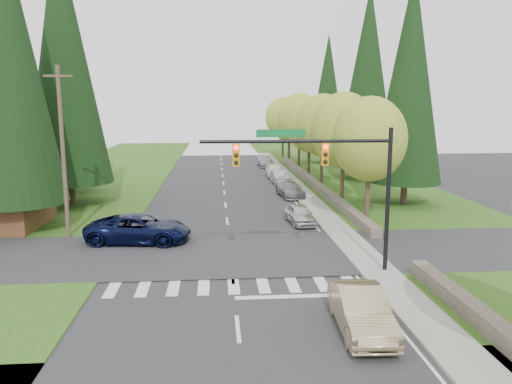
{
  "coord_description": "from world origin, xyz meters",
  "views": [
    {
      "loc": [
        -0.68,
        -17.53,
        7.83
      ],
      "look_at": [
        1.6,
        10.88,
        2.8
      ],
      "focal_mm": 35.0,
      "sensor_mm": 36.0,
      "label": 1
    }
  ],
  "objects": [
    {
      "name": "traffic_signal",
      "position": [
        4.37,
        4.5,
        4.98
      ],
      "size": [
        8.7,
        0.37,
        6.8
      ],
      "color": "black",
      "rests_on": "ground"
    },
    {
      "name": "decid_tree_4",
      "position": [
        9.3,
        42.0,
        6.06
      ],
      "size": [
        5.4,
        5.4,
        9.18
      ],
      "color": "#38281C",
      "rests_on": "ground"
    },
    {
      "name": "sedan_champagne",
      "position": [
        4.28,
        -1.49,
        0.76
      ],
      "size": [
        1.8,
        4.65,
        1.51
      ],
      "primitive_type": "imported",
      "rotation": [
        0.0,
        0.0,
        -0.04
      ],
      "color": "tan",
      "rests_on": "ground"
    },
    {
      "name": "conifer_w_e",
      "position": [
        -14.0,
        28.0,
        10.29
      ],
      "size": [
        5.78,
        5.78,
        18.8
      ],
      "color": "#38281C",
      "rests_on": "ground"
    },
    {
      "name": "grass_east",
      "position": [
        13.0,
        20.0,
        0.03
      ],
      "size": [
        14.0,
        110.0,
        0.06
      ],
      "primitive_type": "cube",
      "color": "#205316",
      "rests_on": "ground"
    },
    {
      "name": "stone_wall_south",
      "position": [
        8.6,
        -3.0,
        0.35
      ],
      "size": [
        0.7,
        14.0,
        0.7
      ],
      "primitive_type": "cube",
      "color": "#4C4438",
      "rests_on": "ground"
    },
    {
      "name": "decid_tree_2",
      "position": [
        9.1,
        28.0,
        5.93
      ],
      "size": [
        5.0,
        5.0,
        8.82
      ],
      "color": "#38281C",
      "rests_on": "ground"
    },
    {
      "name": "curb_east",
      "position": [
        6.05,
        22.0,
        0.07
      ],
      "size": [
        0.2,
        80.0,
        0.13
      ],
      "primitive_type": "cube",
      "color": "gray",
      "rests_on": "ground"
    },
    {
      "name": "decid_tree_3",
      "position": [
        9.2,
        35.0,
        5.66
      ],
      "size": [
        5.0,
        5.0,
        8.55
      ],
      "color": "#38281C",
      "rests_on": "ground"
    },
    {
      "name": "parked_car_a",
      "position": [
        4.8,
        14.4,
        0.64
      ],
      "size": [
        1.85,
        3.86,
        1.27
      ],
      "primitive_type": "imported",
      "rotation": [
        0.0,
        0.0,
        0.1
      ],
      "color": "silver",
      "rests_on": "ground"
    },
    {
      "name": "ground",
      "position": [
        0.0,
        0.0,
        0.0
      ],
      "size": [
        120.0,
        120.0,
        0.0
      ],
      "primitive_type": "plane",
      "color": "#28282B",
      "rests_on": "ground"
    },
    {
      "name": "suv_navy",
      "position": [
        -5.14,
        10.53,
        0.82
      ],
      "size": [
        6.14,
        3.35,
        1.63
      ],
      "primitive_type": "imported",
      "rotation": [
        0.0,
        0.0,
        1.46
      ],
      "color": "black",
      "rests_on": "ground"
    },
    {
      "name": "parked_car_e",
      "position": [
        5.6,
        44.91,
        0.65
      ],
      "size": [
        1.85,
        4.49,
        1.3
      ],
      "primitive_type": "imported",
      "rotation": [
        0.0,
        0.0,
        0.01
      ],
      "color": "#9E9EA3",
      "rests_on": "ground"
    },
    {
      "name": "decid_tree_1",
      "position": [
        9.3,
        21.0,
        5.8
      ],
      "size": [
        5.2,
        5.2,
        8.8
      ],
      "color": "#38281C",
      "rests_on": "ground"
    },
    {
      "name": "grass_west",
      "position": [
        -13.0,
        20.0,
        0.03
      ],
      "size": [
        14.0,
        110.0,
        0.06
      ],
      "primitive_type": "cube",
      "color": "#205316",
      "rests_on": "ground"
    },
    {
      "name": "conifer_e_c",
      "position": [
        14.0,
        48.0,
        9.29
      ],
      "size": [
        5.1,
        5.1,
        16.8
      ],
      "color": "#38281C",
      "rests_on": "ground"
    },
    {
      "name": "parked_car_b",
      "position": [
        5.6,
        24.05,
        0.64
      ],
      "size": [
        2.28,
        4.59,
        1.28
      ],
      "primitive_type": "imported",
      "rotation": [
        0.0,
        0.0,
        0.11
      ],
      "color": "gray",
      "rests_on": "ground"
    },
    {
      "name": "decid_tree_0",
      "position": [
        9.2,
        14.0,
        5.6
      ],
      "size": [
        4.8,
        4.8,
        8.37
      ],
      "color": "#38281C",
      "rests_on": "ground"
    },
    {
      "name": "sidewalk_east",
      "position": [
        6.9,
        22.0,
        0.07
      ],
      "size": [
        1.8,
        80.0,
        0.13
      ],
      "primitive_type": "cube",
      "color": "gray",
      "rests_on": "ground"
    },
    {
      "name": "decid_tree_5",
      "position": [
        9.1,
        49.0,
        5.53
      ],
      "size": [
        4.8,
        4.8,
        8.3
      ],
      "color": "#38281C",
      "rests_on": "ground"
    },
    {
      "name": "parked_car_d",
      "position": [
        5.6,
        36.0,
        0.73
      ],
      "size": [
        1.82,
        4.35,
        1.47
      ],
      "primitive_type": "imported",
      "rotation": [
        0.0,
        0.0,
        -0.02
      ],
      "color": "silver",
      "rests_on": "ground"
    },
    {
      "name": "parked_car_c",
      "position": [
        5.6,
        31.03,
        0.68
      ],
      "size": [
        1.65,
        4.2,
        1.36
      ],
      "primitive_type": "imported",
      "rotation": [
        0.0,
        0.0,
        0.05
      ],
      "color": "#B3B3B8",
      "rests_on": "ground"
    },
    {
      "name": "stone_wall_north",
      "position": [
        8.6,
        30.0,
        0.35
      ],
      "size": [
        0.7,
        40.0,
        0.7
      ],
      "primitive_type": "cube",
      "color": "#4C4438",
      "rests_on": "ground"
    },
    {
      "name": "conifer_w_c",
      "position": [
        -12.0,
        22.0,
        11.29
      ],
      "size": [
        6.46,
        6.46,
        20.8
      ],
      "color": "#38281C",
      "rests_on": "ground"
    },
    {
      "name": "utility_pole",
      "position": [
        -9.5,
        12.0,
        5.14
      ],
      "size": [
        1.6,
        0.24,
        10.0
      ],
      "color": "#473828",
      "rests_on": "ground"
    },
    {
      "name": "conifer_e_b",
      "position": [
        15.0,
        34.0,
        10.79
      ],
      "size": [
        6.12,
        6.12,
        19.8
      ],
      "color": "#38281C",
      "rests_on": "ground"
    },
    {
      "name": "conifer_w_a",
      "position": [
        -13.0,
        14.0,
        10.79
      ],
      "size": [
        6.12,
        6.12,
        19.8
      ],
      "color": "#38281C",
      "rests_on": "ground"
    },
    {
      "name": "decid_tree_6",
      "position": [
        9.2,
        56.0,
        5.86
      ],
      "size": [
        5.2,
        5.2,
        8.86
      ],
      "color": "#38281C",
      "rests_on": "ground"
    },
    {
      "name": "cross_street",
      "position": [
        0.0,
        8.0,
        0.0
      ],
      "size": [
        120.0,
        8.0,
        0.1
      ],
      "primitive_type": "cube",
      "color": "#28282B",
      "rests_on": "ground"
    },
    {
      "name": "conifer_e_a",
      "position": [
        14.0,
        20.0,
        9.79
      ],
      "size": [
        5.44,
        5.44,
        17.8
      ],
      "color": "#38281C",
      "rests_on": "ground"
    }
  ]
}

